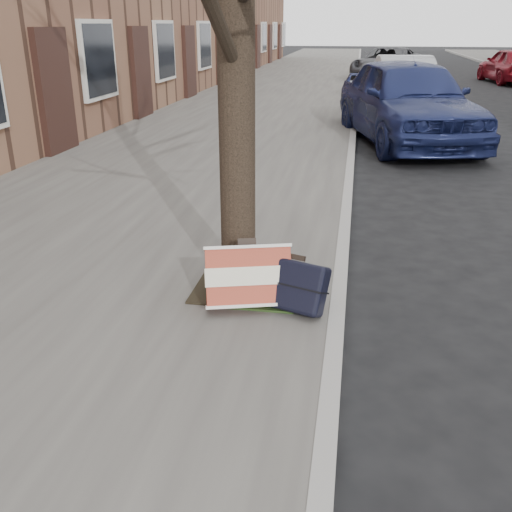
% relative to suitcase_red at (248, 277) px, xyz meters
% --- Properties ---
extents(near_sidewalk, '(5.00, 70.00, 0.12)m').
position_rel_suitcase_red_xyz_m(near_sidewalk, '(-1.77, 14.17, -0.31)').
color(near_sidewalk, '#67645E').
rests_on(near_sidewalk, ground).
extents(dirt_patch, '(0.85, 0.85, 0.02)m').
position_rel_suitcase_red_xyz_m(dirt_patch, '(-0.07, 0.37, -0.24)').
color(dirt_patch, black).
rests_on(dirt_patch, near_sidewalk).
extents(suitcase_red, '(0.71, 0.52, 0.50)m').
position_rel_suitcase_red_xyz_m(suitcase_red, '(0.00, 0.00, 0.00)').
color(suitcase_red, '#9C311F').
rests_on(suitcase_red, near_sidewalk).
extents(suitcase_navy, '(0.61, 0.48, 0.42)m').
position_rel_suitcase_red_xyz_m(suitcase_navy, '(0.33, 0.00, -0.04)').
color(suitcase_navy, black).
rests_on(suitcase_navy, near_sidewalk).
extents(car_near_front, '(2.95, 4.99, 1.59)m').
position_rel_suitcase_red_xyz_m(car_near_front, '(1.67, 7.54, 0.43)').
color(car_near_front, navy).
rests_on(car_near_front, ground).
extents(car_near_mid, '(1.72, 4.20, 1.35)m').
position_rel_suitcase_red_xyz_m(car_near_mid, '(1.96, 12.55, 0.31)').
color(car_near_mid, '#A6A8AE').
rests_on(car_near_mid, ground).
extents(car_near_back, '(3.34, 5.06, 1.29)m').
position_rel_suitcase_red_xyz_m(car_near_back, '(1.83, 20.76, 0.28)').
color(car_near_back, '#323236').
rests_on(car_near_back, ground).
extents(car_far_back, '(2.03, 4.08, 1.34)m').
position_rel_suitcase_red_xyz_m(car_far_back, '(6.47, 20.48, 0.30)').
color(car_far_back, maroon).
rests_on(car_far_back, ground).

